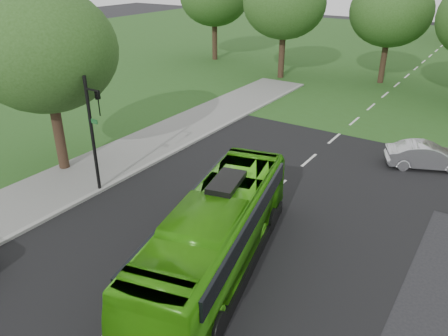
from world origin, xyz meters
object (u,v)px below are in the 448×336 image
at_px(tree_park_b, 391,12).
at_px(sedan, 427,156).
at_px(tree_park_a, 285,3).
at_px(traffic_light, 94,127).
at_px(tree_side_near, 44,51).
at_px(bus, 216,234).

relative_size(tree_park_b, sedan, 2.18).
distance_m(tree_park_a, tree_park_b, 9.29).
bearing_deg(traffic_light, tree_side_near, 165.99).
height_order(tree_park_b, sedan, tree_park_b).
xyz_separation_m(tree_park_b, bus, (2.50, -30.76, -4.78)).
bearing_deg(tree_park_b, bus, -85.35).
height_order(sedan, traffic_light, traffic_light).
bearing_deg(traffic_light, tree_park_b, 75.27).
xyz_separation_m(tree_park_a, bus, (11.18, -27.48, -5.33)).
xyz_separation_m(tree_side_near, traffic_light, (3.65, -0.65, -3.00)).
distance_m(tree_park_a, sedan, 22.03).
bearing_deg(traffic_light, sedan, 38.70).
xyz_separation_m(sedan, traffic_light, (-12.70, -11.70, 2.67)).
relative_size(bus, sedan, 2.50).
bearing_deg(sedan, tree_park_b, -1.52).
relative_size(tree_park_a, traffic_light, 1.75).
distance_m(tree_side_near, traffic_light, 4.77).
relative_size(bus, traffic_light, 1.85).
height_order(tree_park_b, tree_side_near, tree_side_near).
bearing_deg(tree_park_a, tree_side_near, -91.13).
distance_m(tree_park_b, sedan, 19.53).
bearing_deg(tree_park_a, bus, -67.87).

